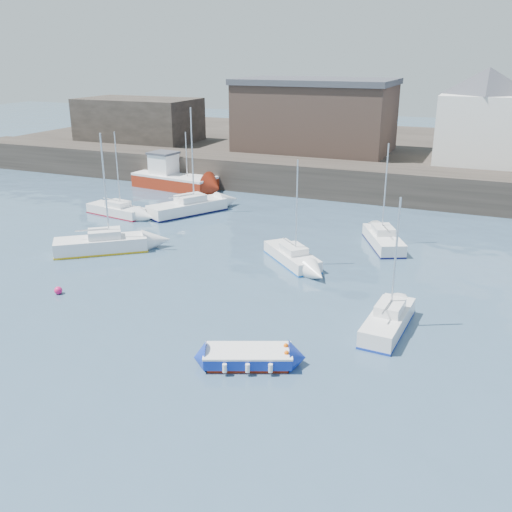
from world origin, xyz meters
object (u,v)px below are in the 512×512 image
at_px(sailboat_e, 116,210).
at_px(sailboat_h, 188,207).
at_px(fishing_boat, 172,177).
at_px(sailboat_f, 383,239).
at_px(buoy_mid, 395,334).
at_px(blue_dinghy, 248,357).
at_px(buoy_far, 304,264).
at_px(buoy_near, 59,294).
at_px(sailboat_b, 292,256).
at_px(sailboat_c, 388,321).
at_px(sailboat_a, 101,244).

xyz_separation_m(sailboat_e, sailboat_h, (5.31, 2.80, 0.12)).
bearing_deg(sailboat_e, fishing_boat, 94.82).
relative_size(sailboat_f, buoy_mid, 16.09).
bearing_deg(blue_dinghy, buoy_mid, 44.61).
distance_m(sailboat_e, buoy_far, 19.12).
relative_size(sailboat_e, sailboat_f, 0.98).
bearing_deg(buoy_mid, buoy_near, -172.58).
relative_size(sailboat_h, buoy_near, 19.20).
bearing_deg(buoy_mid, sailboat_e, 153.46).
distance_m(sailboat_b, buoy_near, 14.61).
height_order(fishing_boat, buoy_far, fishing_boat).
xyz_separation_m(sailboat_b, buoy_mid, (8.04, -7.62, -0.45)).
relative_size(sailboat_c, sailboat_h, 0.76).
height_order(blue_dinghy, sailboat_b, sailboat_b).
xyz_separation_m(sailboat_f, buoy_near, (-15.46, -15.73, -0.51)).
xyz_separation_m(sailboat_b, sailboat_f, (4.87, 5.69, 0.06)).
xyz_separation_m(sailboat_e, sailboat_f, (22.38, 0.54, 0.05)).
xyz_separation_m(sailboat_a, sailboat_c, (20.42, -4.26, -0.06)).
relative_size(sailboat_b, sailboat_e, 0.98).
xyz_separation_m(blue_dinghy, sailboat_a, (-15.36, 9.99, 0.16)).
distance_m(sailboat_h, buoy_mid, 25.55).
distance_m(sailboat_c, buoy_far, 9.91).
bearing_deg(sailboat_b, buoy_near, -136.53).
bearing_deg(sailboat_b, buoy_far, -3.35).
bearing_deg(fishing_boat, buoy_far, -39.60).
bearing_deg(sailboat_c, sailboat_b, 136.00).
bearing_deg(sailboat_c, sailboat_a, 168.22).
relative_size(sailboat_b, buoy_mid, 15.33).
bearing_deg(sailboat_a, blue_dinghy, -33.04).
xyz_separation_m(sailboat_b, buoy_far, (0.88, -0.05, -0.45)).
height_order(fishing_boat, sailboat_c, sailboat_c).
xyz_separation_m(blue_dinghy, sailboat_h, (-14.73, 21.01, 0.16)).
relative_size(blue_dinghy, sailboat_c, 0.63).
height_order(blue_dinghy, sailboat_h, sailboat_h).
bearing_deg(blue_dinghy, sailboat_e, 137.75).
relative_size(fishing_boat, sailboat_b, 1.32).
xyz_separation_m(sailboat_c, sailboat_e, (-25.10, 12.47, -0.05)).
height_order(sailboat_a, sailboat_f, sailboat_a).
height_order(blue_dinghy, buoy_far, blue_dinghy).
bearing_deg(buoy_far, blue_dinghy, -82.78).
bearing_deg(buoy_near, fishing_boat, 106.78).
relative_size(fishing_boat, sailboat_f, 1.26).
bearing_deg(buoy_mid, sailboat_c, 147.58).
xyz_separation_m(blue_dinghy, buoy_mid, (5.52, 5.44, -0.41)).
bearing_deg(sailboat_b, fishing_boat, 139.17).
distance_m(blue_dinghy, sailboat_c, 7.64).
bearing_deg(sailboat_f, buoy_near, -134.50).
bearing_deg(sailboat_e, blue_dinghy, -42.25).
xyz_separation_m(sailboat_a, buoy_mid, (20.88, -4.55, -0.57)).
bearing_deg(sailboat_f, sailboat_b, -130.55).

